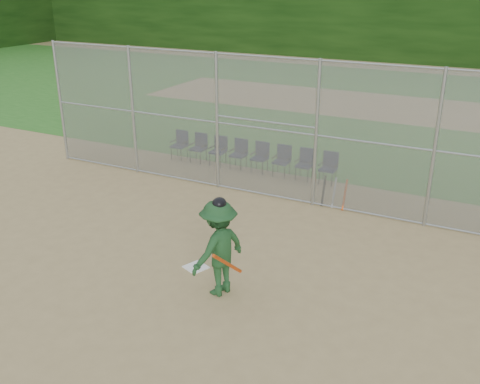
% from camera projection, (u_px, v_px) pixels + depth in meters
% --- Properties ---
extents(ground, '(100.00, 100.00, 0.00)m').
position_uv_depth(ground, '(186.00, 281.00, 11.16)').
color(ground, tan).
rests_on(ground, ground).
extents(grass_strip, '(100.00, 100.00, 0.00)m').
position_uv_depth(grass_strip, '(383.00, 107.00, 26.07)').
color(grass_strip, '#296A1F').
rests_on(grass_strip, ground).
extents(dirt_patch_far, '(24.00, 24.00, 0.00)m').
position_uv_depth(dirt_patch_far, '(383.00, 106.00, 26.06)').
color(dirt_patch_far, tan).
rests_on(dirt_patch_far, ground).
extents(backstop_fence, '(16.09, 0.09, 4.00)m').
position_uv_depth(backstop_fence, '(281.00, 128.00, 14.53)').
color(backstop_fence, gray).
rests_on(backstop_fence, ground).
extents(home_plate, '(0.58, 0.58, 0.02)m').
position_uv_depth(home_plate, '(196.00, 267.00, 11.67)').
color(home_plate, white).
rests_on(home_plate, ground).
extents(batter_at_plate, '(1.11, 1.45, 2.07)m').
position_uv_depth(batter_at_plate, '(219.00, 248.00, 10.40)').
color(batter_at_plate, '#1C4622').
rests_on(batter_at_plate, ground).
extents(spare_bats, '(0.96, 0.33, 0.84)m').
position_uv_depth(spare_bats, '(329.00, 192.00, 14.66)').
color(spare_bats, '#D84C14').
rests_on(spare_bats, ground).
extents(chair_0, '(0.54, 0.52, 0.96)m').
position_uv_depth(chair_0, '(179.00, 145.00, 18.48)').
color(chair_0, '#0E1534').
rests_on(chair_0, ground).
extents(chair_1, '(0.54, 0.52, 0.96)m').
position_uv_depth(chair_1, '(198.00, 148.00, 18.17)').
color(chair_1, '#0E1534').
rests_on(chair_1, ground).
extents(chair_2, '(0.54, 0.52, 0.96)m').
position_uv_depth(chair_2, '(218.00, 151.00, 17.85)').
color(chair_2, '#0E1534').
rests_on(chair_2, ground).
extents(chair_3, '(0.54, 0.52, 0.96)m').
position_uv_depth(chair_3, '(238.00, 154.00, 17.53)').
color(chair_3, '#0E1534').
rests_on(chair_3, ground).
extents(chair_4, '(0.54, 0.52, 0.96)m').
position_uv_depth(chair_4, '(259.00, 158.00, 17.21)').
color(chair_4, '#0E1534').
rests_on(chair_4, ground).
extents(chair_5, '(0.54, 0.52, 0.96)m').
position_uv_depth(chair_5, '(281.00, 161.00, 16.89)').
color(chair_5, '#0E1534').
rests_on(chair_5, ground).
extents(chair_6, '(0.54, 0.52, 0.96)m').
position_uv_depth(chair_6, '(304.00, 165.00, 16.57)').
color(chair_6, '#0E1534').
rests_on(chair_6, ground).
extents(chair_7, '(0.54, 0.52, 0.96)m').
position_uv_depth(chair_7, '(328.00, 168.00, 16.25)').
color(chair_7, '#0E1534').
rests_on(chair_7, ground).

